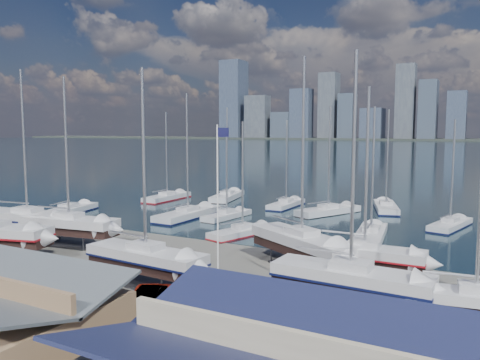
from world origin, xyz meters
The scene contains 26 objects.
ground centered at (0.00, -10.00, 0.00)m, with size 1400.00×1400.00×0.00m, color #605E59.
water centered at (0.00, 300.00, -0.15)m, with size 1400.00×600.00×0.40m, color #182C38.
far_shore centered at (0.00, 560.00, 1.10)m, with size 1400.00×80.00×2.20m, color #2D332D.
skyline centered at (-7.83, 553.76, 39.09)m, with size 639.14×43.80×107.69m.
sailboat_cradle_0 centered at (-20.34, -8.41, 2.15)m, with size 11.22×4.52×17.51m.
sailboat_cradle_2 centered at (-14.45, -8.20, 2.10)m, with size 10.43×4.22×16.50m.
sailboat_cradle_3 centered at (0.09, -14.11, 2.06)m, with size 9.87×3.30×15.75m.
sailboat_cradle_4 centered at (8.57, -4.67, 2.14)m, with size 10.62×7.94×17.18m.
sailboat_cradle_5 centered at (14.58, -11.95, 2.08)m, with size 10.07×3.16×16.11m.
sailboat_cradle_6 centered at (13.85, -5.32, 2.00)m, with size 8.95×2.59×14.54m.
sailboat_cradle_7 centered at (21.58, -11.82, 1.89)m, with size 7.61×3.10×12.36m.
sailboat_moored_0 centered at (-28.60, 4.27, 0.31)m, with size 5.05×10.53×15.18m.
sailboat_moored_1 centered at (-24.51, 20.90, 0.31)m, with size 2.95×10.07×15.00m.
sailboat_moored_2 centered at (-16.22, 26.28, 0.32)m, with size 5.07×10.85×15.80m.
sailboat_moored_3 centered at (-12.41, 9.33, 0.31)m, with size 3.40×11.30×16.79m.
sailboat_moored_4 centered at (-7.83, 11.52, 0.33)m, with size 3.26×8.37×12.31m.
sailboat_moored_5 centered at (-4.54, 23.50, 0.31)m, with size 2.70×9.06×13.48m.
sailboat_moored_6 centered at (-1.41, 3.77, 0.31)m, with size 4.78×8.94×12.88m.
sailboat_moored_7 centered at (2.80, 20.68, 0.32)m, with size 6.95×10.33×15.26m.
sailboat_moored_8 centered at (9.06, 27.62, 0.31)m, with size 5.52×10.41×14.98m.
sailboat_moored_9 centered at (11.18, 8.96, 0.32)m, with size 3.82×9.83×14.46m.
sailboat_moored_10 centered at (18.14, 18.52, 0.31)m, with size 4.49×9.17×13.21m.
car_b centered at (-1.06, -19.79, 0.79)m, with size 1.66×4.77×1.57m, color gray.
car_c centered at (3.63, -18.35, 0.78)m, with size 2.58×5.60×1.56m, color gray.
car_d centered at (7.01, -19.70, 0.79)m, with size 2.21×5.44×1.58m, color gray.
flagpole centered at (3.80, -9.95, 6.77)m, with size 1.04×0.12×11.79m.
Camera 1 is at (21.93, -40.19, 11.30)m, focal length 35.00 mm.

